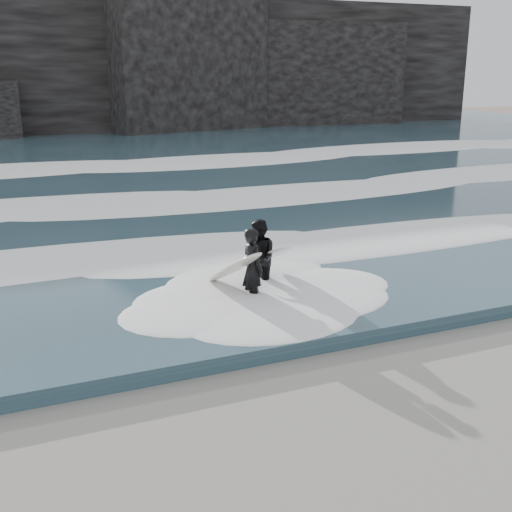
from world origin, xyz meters
The scene contains 8 objects.
ground centered at (0.00, 0.00, 0.00)m, with size 120.00×120.00×0.00m, color #866B55.
sea centered at (0.00, 29.00, 0.15)m, with size 90.00×52.00×0.30m, color #2B4552.
headland centered at (0.00, 46.00, 5.00)m, with size 70.00×9.00×10.00m, color black.
foam_near centered at (0.00, 9.00, 0.40)m, with size 60.00×3.20×0.20m, color white.
foam_mid centered at (0.00, 16.00, 0.42)m, with size 60.00×4.00×0.24m, color white.
foam_far centered at (0.00, 25.00, 0.45)m, with size 60.00×4.80×0.30m, color white.
surfer_left centered at (-0.76, 5.72, 0.86)m, with size 1.11×2.03×1.71m.
surfer_right centered at (-0.21, 6.34, 0.86)m, with size 1.16×1.83×1.70m.
Camera 1 is at (-5.60, -6.10, 4.88)m, focal length 45.00 mm.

